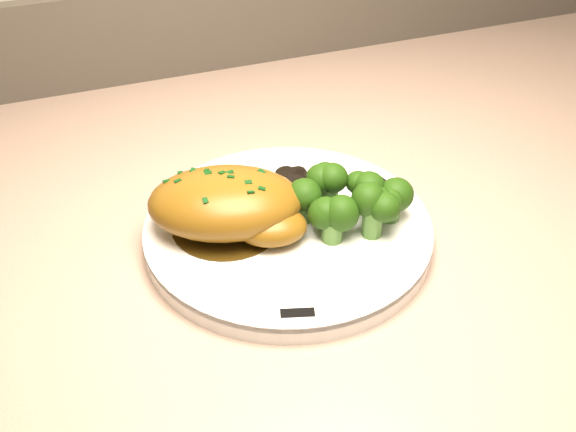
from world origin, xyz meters
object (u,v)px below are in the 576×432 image
object	(u,v)px
plate	(288,232)
broccoli_florets	(349,200)
counter	(504,396)
chicken_breast	(230,205)

from	to	relation	value
plate	broccoli_florets	distance (m)	0.07
counter	chicken_breast	distance (m)	0.68
counter	broccoli_florets	size ratio (longest dim) A/B	20.46
counter	chicken_breast	bearing A→B (deg)	-173.32
plate	chicken_breast	bearing A→B (deg)	166.19
broccoli_florets	plate	bearing A→B (deg)	163.94
chicken_breast	broccoli_florets	size ratio (longest dim) A/B	1.51
counter	broccoli_florets	bearing A→B (deg)	-166.50
counter	chicken_breast	xyz separation A→B (m)	(-0.43, -0.05, 0.52)
chicken_breast	counter	bearing A→B (deg)	24.03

